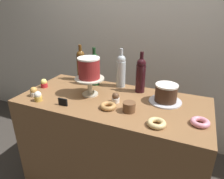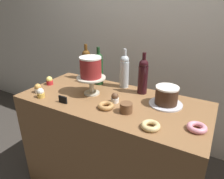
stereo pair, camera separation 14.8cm
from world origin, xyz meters
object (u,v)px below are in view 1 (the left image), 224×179
object	(u,v)px
donut_maple	(108,106)
wine_bottle_dark_red	(141,75)
donut_glazed	(156,123)
wine_bottle_clear	(121,70)
cake_stand_pedestal	(90,83)
white_layer_cake	(89,68)
price_sign_chalkboard	(63,102)
donut_pink	(200,122)
cupcake_vanilla	(38,96)
cupcake_chocolate	(116,98)
cupcake_lemon	(44,83)
wine_bottle_amber	(81,65)
cookie_stack	(129,107)
wine_bottle_green	(95,69)
cupcake_caramel	(34,92)
chocolate_round_cake	(166,93)

from	to	relation	value
donut_maple	wine_bottle_dark_red	bearing A→B (deg)	71.48
donut_glazed	donut_maple	bearing A→B (deg)	166.82
donut_glazed	wine_bottle_clear	bearing A→B (deg)	130.30
cake_stand_pedestal	donut_glazed	size ratio (longest dim) A/B	2.00
white_layer_cake	price_sign_chalkboard	bearing A→B (deg)	-110.63
wine_bottle_clear	white_layer_cake	bearing A→B (deg)	-122.16
donut_pink	cupcake_vanilla	bearing A→B (deg)	-173.35
cupcake_vanilla	cupcake_chocolate	size ratio (longest dim) A/B	1.00
cupcake_lemon	wine_bottle_amber	bearing A→B (deg)	54.44
donut_maple	cake_stand_pedestal	bearing A→B (deg)	146.16
cupcake_vanilla	donut_maple	xyz separation A→B (m)	(0.52, 0.10, -0.02)
donut_pink	cookie_stack	bearing A→B (deg)	-178.00
wine_bottle_green	cookie_stack	distance (m)	0.56
cupcake_lemon	cupcake_chocolate	size ratio (longest dim) A/B	1.00
cupcake_caramel	donut_glazed	size ratio (longest dim) A/B	0.66
price_sign_chalkboard	cupcake_caramel	bearing A→B (deg)	172.00
wine_bottle_dark_red	donut_pink	world-z (taller)	wine_bottle_dark_red
donut_pink	cupcake_caramel	bearing A→B (deg)	-176.39
cupcake_caramel	cupcake_chocolate	size ratio (longest dim) A/B	1.00
wine_bottle_clear	donut_pink	bearing A→B (deg)	-29.91
donut_pink	donut_glazed	size ratio (longest dim) A/B	1.00
cupcake_vanilla	price_sign_chalkboard	size ratio (longest dim) A/B	1.06
wine_bottle_dark_red	cupcake_vanilla	distance (m)	0.79
cake_stand_pedestal	cupcake_vanilla	xyz separation A→B (m)	(-0.30, -0.24, -0.06)
donut_maple	chocolate_round_cake	bearing A→B (deg)	36.20
white_layer_cake	cupcake_caramel	bearing A→B (deg)	-153.51
wine_bottle_clear	cupcake_vanilla	size ratio (longest dim) A/B	4.38
cupcake_chocolate	cupcake_vanilla	bearing A→B (deg)	-159.07
price_sign_chalkboard	donut_maple	bearing A→B (deg)	15.62
wine_bottle_dark_red	wine_bottle_amber	bearing A→B (deg)	175.01
donut_maple	cupcake_vanilla	bearing A→B (deg)	-169.30
cake_stand_pedestal	cupcake_chocolate	size ratio (longest dim) A/B	3.02
wine_bottle_clear	cookie_stack	xyz separation A→B (m)	(0.21, -0.38, -0.11)
wine_bottle_green	wine_bottle_clear	size ratio (longest dim) A/B	1.00
white_layer_cake	donut_glazed	world-z (taller)	white_layer_cake
chocolate_round_cake	donut_glazed	size ratio (longest dim) A/B	1.42
donut_glazed	cupcake_chocolate	bearing A→B (deg)	150.94
wine_bottle_amber	wine_bottle_dark_red	bearing A→B (deg)	-4.99
chocolate_round_cake	cupcake_vanilla	world-z (taller)	chocolate_round_cake
wine_bottle_amber	price_sign_chalkboard	xyz separation A→B (m)	(0.14, -0.49, -0.12)
white_layer_cake	cupcake_vanilla	distance (m)	0.43
price_sign_chalkboard	cake_stand_pedestal	bearing A→B (deg)	69.37
cake_stand_pedestal	cupcake_vanilla	size ratio (longest dim) A/B	3.02
white_layer_cake	cupcake_chocolate	bearing A→B (deg)	-10.40
cupcake_caramel	cookie_stack	world-z (taller)	cupcake_caramel
wine_bottle_clear	wine_bottle_amber	bearing A→B (deg)	178.87
wine_bottle_green	wine_bottle_amber	xyz separation A→B (m)	(-0.17, 0.05, 0.00)
cake_stand_pedestal	cupcake_lemon	distance (m)	0.44
cupcake_vanilla	price_sign_chalkboard	world-z (taller)	cupcake_vanilla
cake_stand_pedestal	white_layer_cake	distance (m)	0.12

